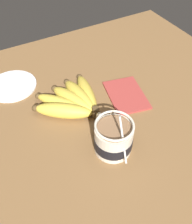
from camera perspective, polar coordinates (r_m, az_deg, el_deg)
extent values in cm
cube|color=brown|center=(69.53, 3.55, -5.79)|extent=(111.11, 111.11, 2.81)
cylinder|color=beige|center=(62.45, 3.99, -6.11)|extent=(9.57, 9.57, 8.06)
cylinder|color=black|center=(63.09, 3.95, -6.54)|extent=(9.77, 9.77, 3.23)
torus|color=beige|center=(64.98, 1.40, -2.30)|extent=(5.33, 0.90, 5.33)
cylinder|color=#846042|center=(59.21, 4.19, -3.70)|extent=(8.37, 8.37, 0.40)
torus|color=beige|center=(58.38, 4.25, -3.03)|extent=(9.57, 9.57, 0.60)
cylinder|color=silver|center=(57.65, 6.22, -6.61)|extent=(4.93, 0.50, 12.56)
ellipsoid|color=silver|center=(63.70, 4.67, -8.53)|extent=(3.00, 2.00, 0.80)
cylinder|color=#4C381E|center=(69.68, -0.03, 0.06)|extent=(2.00, 2.00, 3.00)
ellipsoid|color=gold|center=(76.67, -2.14, 4.35)|extent=(16.91, 7.06, 3.99)
sphere|color=#4C381E|center=(82.73, -3.76, 8.01)|extent=(1.80, 1.80, 1.80)
ellipsoid|color=gold|center=(75.52, -3.78, 3.68)|extent=(15.90, 5.85, 4.42)
sphere|color=#4C381E|center=(80.71, -6.69, 6.80)|extent=(1.99, 1.99, 1.99)
ellipsoid|color=gold|center=(74.53, -5.31, 2.80)|extent=(16.22, 9.84, 4.33)
sphere|color=#4C381E|center=(78.95, -9.49, 5.30)|extent=(1.95, 1.95, 1.95)
ellipsoid|color=gold|center=(73.76, -7.25, 1.74)|extent=(16.66, 14.23, 3.86)
sphere|color=#4C381E|center=(77.75, -13.14, 3.57)|extent=(1.74, 1.74, 1.74)
ellipsoid|color=gold|center=(71.54, -7.42, 0.31)|extent=(13.31, 16.09, 4.55)
sphere|color=#4C381E|center=(73.70, -13.70, 0.85)|extent=(2.05, 2.05, 2.05)
cube|color=#A33833|center=(79.07, 6.91, 3.90)|extent=(17.45, 13.91, 0.60)
cylinder|color=white|center=(86.24, -18.60, 5.73)|extent=(15.64, 15.64, 0.60)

